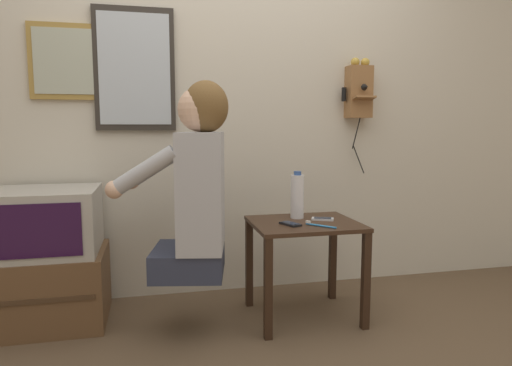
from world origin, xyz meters
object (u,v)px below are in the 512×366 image
(person, at_px, (197,183))
(wall_phone_antique, at_px, (359,91))
(cell_phone_spare, at_px, (323,219))
(wall_mirror, at_px, (135,69))
(water_bottle, at_px, (297,196))
(television, at_px, (41,221))
(framed_picture, at_px, (66,62))
(toothbrush, at_px, (319,225))
(cell_phone_held, at_px, (290,224))

(person, bearing_deg, wall_phone_antique, -53.35)
(wall_phone_antique, relative_size, cell_phone_spare, 5.57)
(wall_mirror, distance_m, cell_phone_spare, 1.43)
(cell_phone_spare, distance_m, water_bottle, 0.20)
(television, relative_size, framed_picture, 1.35)
(wall_mirror, height_order, toothbrush, wall_mirror)
(wall_phone_antique, height_order, cell_phone_spare, wall_phone_antique)
(cell_phone_held, bearing_deg, person, 157.13)
(cell_phone_spare, relative_size, toothbrush, 0.95)
(television, relative_size, wall_mirror, 0.81)
(wall_mirror, bearing_deg, framed_picture, 179.53)
(framed_picture, bearing_deg, cell_phone_held, -26.03)
(person, xyz_separation_m, wall_phone_antique, (1.14, 0.54, 0.52))
(water_bottle, bearing_deg, cell_phone_held, -118.53)
(wall_mirror, bearing_deg, cell_phone_held, -35.66)
(person, height_order, wall_mirror, wall_mirror)
(framed_picture, distance_m, cell_phone_spare, 1.75)
(framed_picture, xyz_separation_m, cell_phone_spare, (1.41, -0.49, -0.90))
(water_bottle, xyz_separation_m, toothbrush, (0.04, -0.24, -0.12))
(framed_picture, height_order, cell_phone_held, framed_picture)
(wall_phone_antique, relative_size, cell_phone_held, 5.58)
(television, bearing_deg, person, -20.87)
(cell_phone_held, relative_size, toothbrush, 0.95)
(wall_phone_antique, xyz_separation_m, water_bottle, (-0.54, -0.36, -0.64))
(person, bearing_deg, cell_phone_spare, -71.64)
(television, xyz_separation_m, wall_mirror, (0.51, 0.27, 0.85))
(water_bottle, bearing_deg, framed_picture, 162.54)
(television, xyz_separation_m, cell_phone_spare, (1.54, -0.22, -0.01))
(water_bottle, relative_size, toothbrush, 1.90)
(television, xyz_separation_m, water_bottle, (1.41, -0.13, 0.11))
(toothbrush, bearing_deg, wall_mirror, 104.76)
(cell_phone_spare, bearing_deg, cell_phone_held, 136.12)
(wall_phone_antique, distance_m, cell_phone_spare, 0.98)
(wall_mirror, height_order, water_bottle, wall_mirror)
(water_bottle, distance_m, toothbrush, 0.28)
(television, height_order, wall_mirror, wall_mirror)
(person, relative_size, cell_phone_spare, 7.23)
(cell_phone_held, bearing_deg, wall_mirror, 121.51)
(cell_phone_spare, height_order, toothbrush, toothbrush)
(cell_phone_held, xyz_separation_m, water_bottle, (0.10, 0.18, 0.12))
(wall_mirror, xyz_separation_m, water_bottle, (0.90, -0.40, -0.74))
(wall_phone_antique, bearing_deg, cell_phone_held, -139.85)
(person, xyz_separation_m, framed_picture, (-0.69, 0.58, 0.66))
(framed_picture, bearing_deg, cell_phone_spare, -19.27)
(person, distance_m, cell_phone_spare, 0.77)
(water_bottle, bearing_deg, toothbrush, -80.15)
(person, xyz_separation_m, television, (-0.81, 0.31, -0.23))
(framed_picture, bearing_deg, toothbrush, -25.97)
(wall_phone_antique, distance_m, water_bottle, 0.91)
(person, xyz_separation_m, wall_mirror, (-0.30, 0.58, 0.63))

